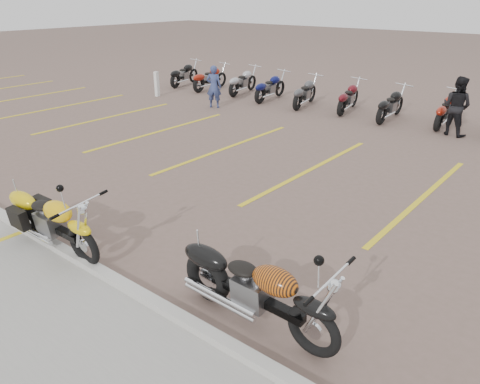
% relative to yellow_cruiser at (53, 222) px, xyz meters
% --- Properties ---
extents(ground, '(100.00, 100.00, 0.00)m').
position_rel_yellow_cruiser_xyz_m(ground, '(1.35, 1.95, -0.48)').
color(ground, brown).
rests_on(ground, ground).
extents(curb, '(60.00, 0.18, 0.12)m').
position_rel_yellow_cruiser_xyz_m(curb, '(1.35, -0.05, -0.42)').
color(curb, '#ADAAA3').
rests_on(curb, ground).
extents(parking_stripes, '(38.00, 5.50, 0.01)m').
position_rel_yellow_cruiser_xyz_m(parking_stripes, '(1.35, 5.95, -0.48)').
color(parking_stripes, gold).
rests_on(parking_stripes, ground).
extents(yellow_cruiser, '(2.36, 0.35, 0.97)m').
position_rel_yellow_cruiser_xyz_m(yellow_cruiser, '(0.00, 0.00, 0.00)').
color(yellow_cruiser, black).
rests_on(yellow_cruiser, ground).
extents(flame_cruiser, '(2.42, 0.36, 1.00)m').
position_rel_yellow_cruiser_xyz_m(flame_cruiser, '(3.75, 0.54, 0.01)').
color(flame_cruiser, black).
rests_on(flame_cruiser, ground).
extents(person_a, '(0.67, 0.58, 1.54)m').
position_rel_yellow_cruiser_xyz_m(person_a, '(-4.95, 9.44, 0.29)').
color(person_a, navy).
rests_on(person_a, ground).
extents(person_b, '(0.97, 0.82, 1.74)m').
position_rel_yellow_cruiser_xyz_m(person_b, '(3.06, 11.23, 0.39)').
color(person_b, black).
rests_on(person_b, ground).
extents(bollard, '(0.16, 0.16, 1.00)m').
position_rel_yellow_cruiser_xyz_m(bollard, '(-8.15, 9.48, 0.02)').
color(bollard, silver).
rests_on(bollard, ground).
extents(bg_bike_row, '(19.03, 2.06, 1.10)m').
position_rel_yellow_cruiser_xyz_m(bg_bike_row, '(0.03, 11.85, 0.07)').
color(bg_bike_row, black).
rests_on(bg_bike_row, ground).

